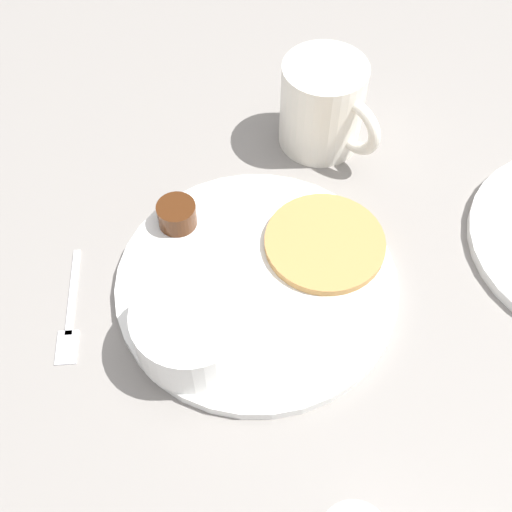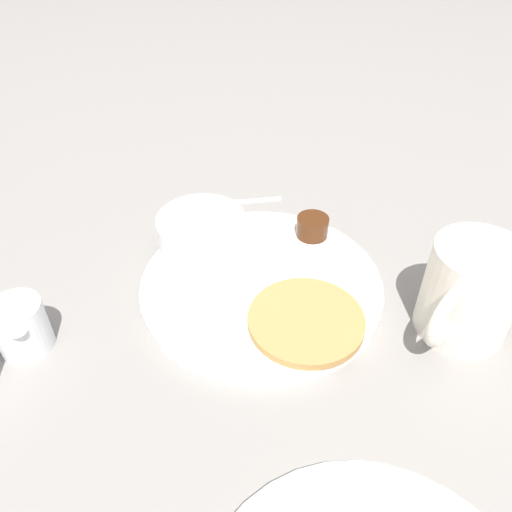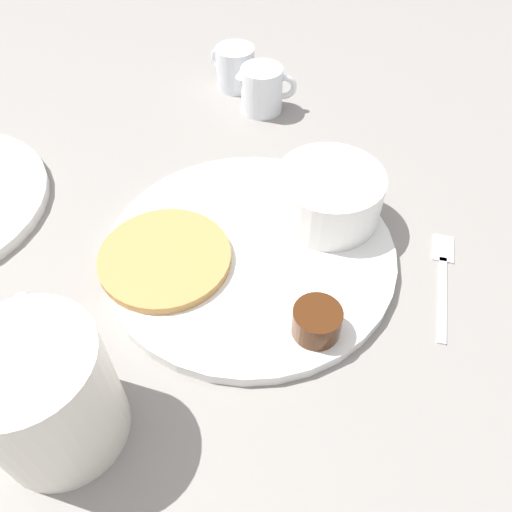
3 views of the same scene
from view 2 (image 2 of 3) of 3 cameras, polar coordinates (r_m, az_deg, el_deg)
name	(u,v)px [view 2 (image 2 of 3)]	position (r m, az deg, el deg)	size (l,w,h in m)	color
ground_plane	(261,288)	(0.59, 0.61, -3.70)	(4.00, 4.00, 0.00)	gray
plate	(261,284)	(0.58, 0.61, -3.27)	(0.28, 0.28, 0.01)	white
pancake_stack	(306,320)	(0.53, 5.74, -7.34)	(0.12, 0.12, 0.01)	#B78447
bowl	(202,234)	(0.61, -6.22, 2.57)	(0.11, 0.11, 0.05)	white
syrup_cup	(312,227)	(0.64, 6.47, 3.35)	(0.04, 0.04, 0.03)	#47230F
butter_ramekin	(201,229)	(0.63, -6.32, 3.13)	(0.04, 0.04, 0.04)	white
coffee_mug	(469,292)	(0.55, 23.14, -3.85)	(0.12, 0.10, 0.10)	silver
creamer_pitcher_near	(21,326)	(0.56, -25.31, -7.22)	(0.05, 0.08, 0.06)	white
fork	(226,202)	(0.73, -3.48, 6.16)	(0.13, 0.02, 0.00)	silver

